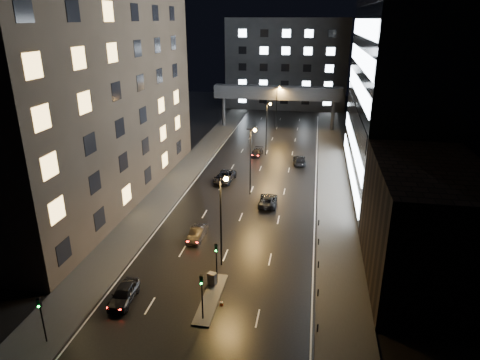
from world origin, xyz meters
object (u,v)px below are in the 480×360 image
at_px(car_away_c, 225,177).
at_px(car_toward_a, 268,200).
at_px(car_toward_b, 299,160).
at_px(utility_cabinet, 212,279).
at_px(car_away_b, 197,234).
at_px(car_away_d, 257,153).
at_px(car_away_a, 124,294).

distance_m(car_away_c, car_toward_a, 11.31).
relative_size(car_toward_b, utility_cabinet, 4.21).
distance_m(car_away_b, car_away_d, 34.17).
relative_size(car_away_b, car_away_d, 0.99).
bearing_deg(car_away_b, car_toward_b, 71.80).
xyz_separation_m(car_away_a, car_toward_a, (10.69, 24.26, -0.07)).
distance_m(car_away_a, utility_cabinet, 8.44).
distance_m(car_toward_b, utility_cabinet, 40.16).
distance_m(car_away_a, car_away_d, 47.28).
xyz_separation_m(car_away_a, car_away_d, (5.91, 46.91, -0.14)).
height_order(car_away_d, car_toward_b, car_toward_b).
bearing_deg(car_toward_a, car_toward_b, -101.55).
distance_m(car_away_b, car_toward_a, 13.50).
bearing_deg(car_away_b, car_toward_a, 58.98).
bearing_deg(car_away_a, car_away_d, 79.78).
height_order(car_away_b, car_away_d, car_away_b).
xyz_separation_m(car_away_c, car_toward_b, (11.51, 11.16, -0.03)).
distance_m(car_away_c, utility_cabinet, 28.83).
xyz_separation_m(car_away_a, car_away_c, (2.72, 32.29, 0.00)).
height_order(car_away_a, car_away_b, car_away_a).
height_order(car_away_c, car_away_d, car_away_c).
bearing_deg(car_toward_b, car_toward_a, 74.77).
xyz_separation_m(car_away_d, utility_cabinet, (1.59, -43.04, 0.13)).
distance_m(car_away_a, car_away_b, 13.29).
bearing_deg(car_away_b, car_away_c, 93.40).
xyz_separation_m(car_away_b, car_away_d, (2.40, 34.09, -0.08)).
xyz_separation_m(car_away_c, car_away_d, (3.19, 14.62, -0.15)).
height_order(car_toward_a, utility_cabinet, car_toward_a).
xyz_separation_m(car_away_d, car_toward_b, (8.32, -3.45, 0.12)).
bearing_deg(car_away_d, car_toward_a, -72.34).
bearing_deg(car_away_a, utility_cabinet, 24.22).
distance_m(car_toward_a, car_toward_b, 19.52).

